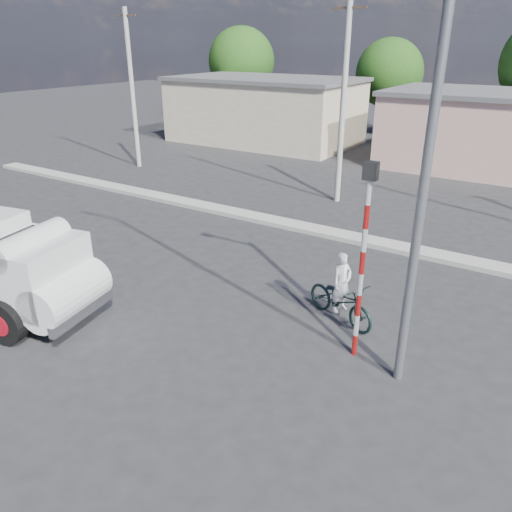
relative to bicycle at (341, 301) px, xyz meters
The scene contains 8 objects.
ground_plane 3.58m from the bicycle, 130.80° to the right, with size 120.00×120.00×0.00m, color #27272A.
median 5.82m from the bicycle, 113.47° to the left, with size 40.00×0.80×0.16m, color #99968E.
bicycle is the anchor object (origin of this frame).
cyclist 0.21m from the bicycle, ahead, with size 0.56×0.37×1.53m, color white.
traffic_pole 2.52m from the bicycle, 52.96° to the right, with size 0.28×0.18×4.36m.
streetlight 4.99m from the bicycle, 38.96° to the right, with size 2.34×0.22×9.00m.
building_row 19.42m from the bicycle, 93.59° to the left, with size 37.80×7.30×4.44m.
utility_poles 10.01m from the bicycle, 84.25° to the left, with size 35.40×0.24×8.00m.
Camera 1 is at (6.46, -7.58, 6.48)m, focal length 35.00 mm.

